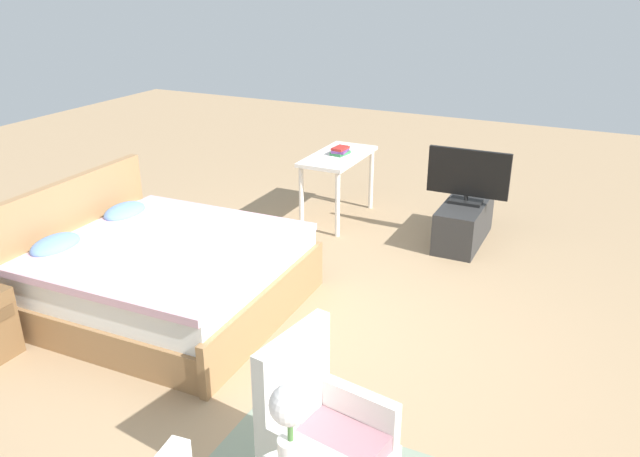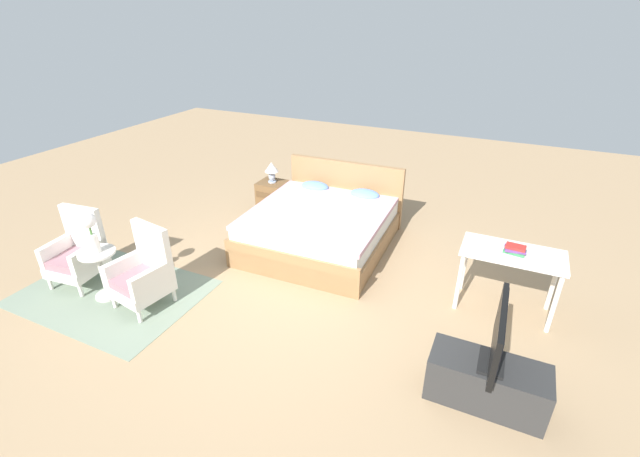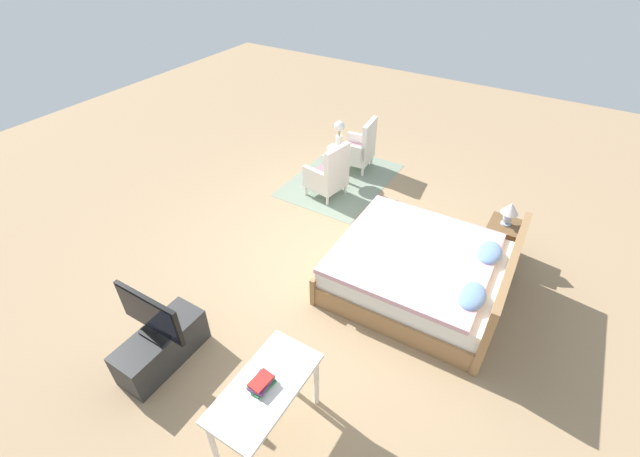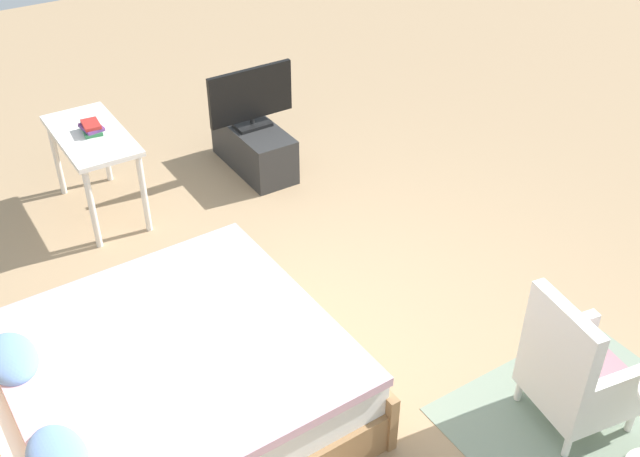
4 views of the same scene
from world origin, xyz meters
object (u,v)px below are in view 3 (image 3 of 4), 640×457
at_px(armchair_by_window_right, 329,175).
at_px(book_stack, 261,383).
at_px(bed, 421,272).
at_px(nightstand, 500,239).
at_px(armchair_by_window_left, 359,149).
at_px(tv_flatscreen, 150,315).
at_px(side_table, 338,160).
at_px(table_lamp, 510,211).
at_px(tv_stand, 162,347).
at_px(vanity_desk, 265,394).
at_px(flower_vase, 339,132).

distance_m(armchair_by_window_right, book_stack, 4.02).
distance_m(bed, nightstand, 1.37).
distance_m(armchair_by_window_left, tv_flatscreen, 4.72).
height_order(side_table, table_lamp, table_lamp).
bearing_deg(armchair_by_window_right, side_table, -167.13).
xyz_separation_m(tv_stand, tv_flatscreen, (0.00, 0.00, 0.50)).
distance_m(vanity_desk, book_stack, 0.15).
height_order(flower_vase, vanity_desk, flower_vase).
height_order(side_table, vanity_desk, vanity_desk).
height_order(table_lamp, book_stack, table_lamp).
xyz_separation_m(armchair_by_window_left, flower_vase, (0.53, -0.12, 0.51)).
xyz_separation_m(armchair_by_window_right, vanity_desk, (3.68, 1.57, 0.25)).
relative_size(flower_vase, book_stack, 2.08).
bearing_deg(side_table, flower_vase, 180.00).
bearing_deg(nightstand, tv_flatscreen, -35.72).
relative_size(armchair_by_window_left, nightstand, 1.75).
bearing_deg(table_lamp, book_stack, -17.97).
relative_size(nightstand, book_stack, 2.29).
bearing_deg(tv_stand, side_table, -176.33).
bearing_deg(book_stack, table_lamp, 162.03).
bearing_deg(tv_flatscreen, armchair_by_window_right, -177.70).
bearing_deg(table_lamp, vanity_desk, -17.71).
distance_m(armchair_by_window_left, armchair_by_window_right, 1.06).
bearing_deg(nightstand, bed, -29.31).
relative_size(armchair_by_window_left, side_table, 1.53).
relative_size(armchair_by_window_right, side_table, 1.53).
bearing_deg(tv_flatscreen, vanity_desk, 88.48).
xyz_separation_m(tv_stand, book_stack, (0.05, 1.40, 0.57)).
bearing_deg(tv_stand, table_lamp, 144.26).
distance_m(table_lamp, vanity_desk, 3.81).
relative_size(vanity_desk, book_stack, 4.54).
relative_size(armchair_by_window_right, flower_vase, 1.93).
bearing_deg(nightstand, armchair_by_window_left, -112.11).
height_order(nightstand, book_stack, book_stack).
bearing_deg(vanity_desk, tv_stand, -91.61).
relative_size(flower_vase, vanity_desk, 0.46).
distance_m(side_table, tv_stand, 4.19).
bearing_deg(armchair_by_window_right, bed, 58.93).
bearing_deg(armchair_by_window_left, tv_flatscreen, 1.78).
distance_m(flower_vase, tv_flatscreen, 4.19).
distance_m(armchair_by_window_right, nightstand, 2.73).
bearing_deg(flower_vase, book_stack, 21.61).
relative_size(bed, nightstand, 3.91).
distance_m(bed, armchair_by_window_left, 3.09).
bearing_deg(armchair_by_window_left, bed, 41.86).
bearing_deg(book_stack, nightstand, 162.04).
xyz_separation_m(bed, table_lamp, (-1.19, 0.67, 0.44)).
relative_size(armchair_by_window_left, table_lamp, 2.79).
bearing_deg(armchair_by_window_left, nightstand, 67.89).
bearing_deg(flower_vase, armchair_by_window_right, 12.87).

